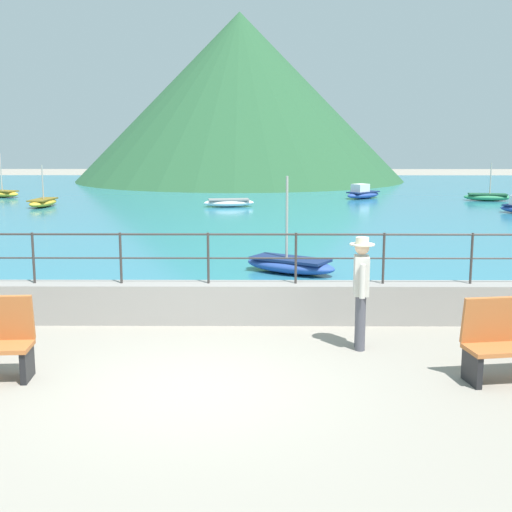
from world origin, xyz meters
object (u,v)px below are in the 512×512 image
object	(u,v)px
boat_2	(363,193)
boat_4	(229,203)
boat_5	(290,264)
boat_0	(1,193)
boat_7	(43,202)
boat_6	(487,197)
person_walking	(361,287)

from	to	relation	value
boat_2	boat_4	bearing A→B (deg)	-147.80
boat_5	boat_0	bearing A→B (deg)	125.67
boat_0	boat_2	bearing A→B (deg)	-2.02
boat_7	boat_5	bearing A→B (deg)	-54.93
boat_0	boat_5	size ratio (longest dim) A/B	1.01
boat_2	boat_6	xyz separation A→B (m)	(6.07, -1.25, -0.07)
boat_0	boat_2	xyz separation A→B (m)	(19.09, -0.67, 0.06)
boat_0	boat_6	distance (m)	25.23
boat_5	boat_6	distance (m)	21.15
boat_6	boat_7	distance (m)	21.58
boat_0	boat_2	distance (m)	19.10
boat_7	boat_4	bearing A→B (deg)	0.19
boat_2	boat_5	xyz separation A→B (m)	(-4.61, -19.50, -0.06)
boat_0	boat_4	distance (m)	13.28
boat_0	boat_2	size ratio (longest dim) A/B	1.07
person_walking	boat_2	bearing A→B (deg)	81.45
boat_0	boat_7	distance (m)	6.24
person_walking	boat_0	xyz separation A→B (m)	(-15.31, 25.79, -0.71)
boat_0	person_walking	bearing A→B (deg)	-59.30
boat_4	person_walking	bearing A→B (deg)	-81.87
boat_0	boat_7	size ratio (longest dim) A/B	1.04
boat_6	boat_7	world-z (taller)	boat_7
boat_0	boat_7	bearing A→B (deg)	-52.56
boat_4	boat_6	bearing A→B (deg)	13.20
boat_2	boat_7	distance (m)	15.88
boat_7	boat_2	bearing A→B (deg)	15.65
boat_4	boat_7	world-z (taller)	boat_7
boat_4	boat_7	bearing A→B (deg)	-179.81
boat_0	boat_6	bearing A→B (deg)	-4.36
person_walking	boat_0	world-z (taller)	boat_0
person_walking	boat_7	bearing A→B (deg)	118.93
boat_7	boat_6	bearing A→B (deg)	8.09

